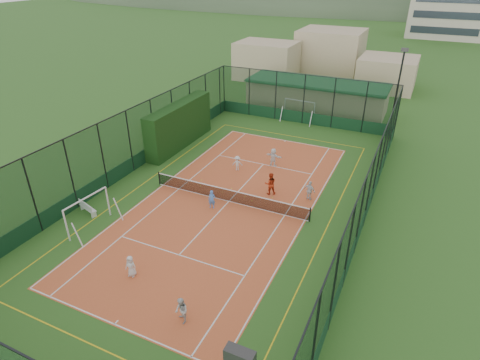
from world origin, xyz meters
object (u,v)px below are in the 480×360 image
(child_near_right, at_px, (181,311))
(child_far_right, at_px, (310,191))
(child_near_left, at_px, (131,266))
(child_far_left, at_px, (237,163))
(white_bench, at_px, (88,207))
(child_near_mid, at_px, (212,199))
(futsal_goal_far, at_px, (299,111))
(floodlight_ne, at_px, (396,95))
(futsal_goal_near, at_px, (88,213))
(coach, at_px, (270,184))
(child_far_back, at_px, (273,157))
(clubhouse, at_px, (316,95))

(child_near_right, relative_size, child_far_right, 0.97)
(child_near_left, bearing_deg, child_far_right, 53.39)
(child_far_left, bearing_deg, white_bench, 35.65)
(white_bench, distance_m, child_near_mid, 8.21)
(futsal_goal_far, height_order, child_near_right, futsal_goal_far)
(floodlight_ne, distance_m, futsal_goal_near, 27.71)
(child_near_right, xyz_separation_m, child_far_right, (2.22, 13.03, 0.02))
(child_near_right, relative_size, child_far_left, 1.13)
(coach, bearing_deg, white_bench, 5.45)
(floodlight_ne, xyz_separation_m, child_far_left, (-10.11, -12.04, -3.50))
(child_far_back, bearing_deg, child_near_mid, 87.44)
(child_near_left, bearing_deg, child_far_back, 74.34)
(child_far_left, xyz_separation_m, coach, (3.72, -2.37, 0.21))
(white_bench, height_order, coach, coach)
(floodlight_ne, height_order, child_far_back, floodlight_ne)
(white_bench, height_order, futsal_goal_far, futsal_goal_far)
(white_bench, bearing_deg, child_near_mid, 47.59)
(child_far_right, distance_m, coach, 2.81)
(child_near_right, bearing_deg, white_bench, -166.77)
(futsal_goal_far, distance_m, child_near_left, 26.44)
(futsal_goal_far, height_order, child_far_right, futsal_goal_far)
(child_near_mid, distance_m, child_far_back, 7.89)
(child_far_left, distance_m, coach, 4.41)
(white_bench, relative_size, child_near_mid, 1.24)
(futsal_goal_near, bearing_deg, white_bench, 53.77)
(child_near_right, bearing_deg, clubhouse, 134.13)
(child_near_left, distance_m, coach, 11.64)
(coach, bearing_deg, clubhouse, -114.85)
(child_near_left, xyz_separation_m, child_near_right, (4.10, -1.53, 0.07))
(child_near_left, bearing_deg, futsal_goal_far, 80.47)
(child_near_mid, bearing_deg, child_far_right, 19.25)
(clubhouse, xyz_separation_m, futsal_goal_near, (-6.49, -28.44, -0.50))
(child_near_left, xyz_separation_m, coach, (3.55, 11.08, 0.20))
(floodlight_ne, bearing_deg, child_far_left, -130.01)
(futsal_goal_near, height_order, coach, futsal_goal_near)
(white_bench, bearing_deg, clubhouse, 91.95)
(child_near_left, distance_m, child_far_left, 13.45)
(white_bench, height_order, child_far_back, child_far_back)
(futsal_goal_far, bearing_deg, child_near_mid, -87.02)
(white_bench, xyz_separation_m, child_near_left, (6.46, -3.63, 0.18))
(futsal_goal_near, height_order, futsal_goal_far, futsal_goal_far)
(clubhouse, bearing_deg, futsal_goal_far, -96.98)
(white_bench, relative_size, child_near_left, 1.29)
(clubhouse, bearing_deg, white_bench, -105.97)
(clubhouse, xyz_separation_m, white_bench, (-7.80, -27.26, -1.12))
(child_near_left, relative_size, child_near_mid, 0.96)
(futsal_goal_near, xyz_separation_m, coach, (8.70, 8.63, -0.23))
(child_near_mid, distance_m, child_far_right, 6.82)
(white_bench, relative_size, coach, 0.98)
(clubhouse, relative_size, white_bench, 9.38)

